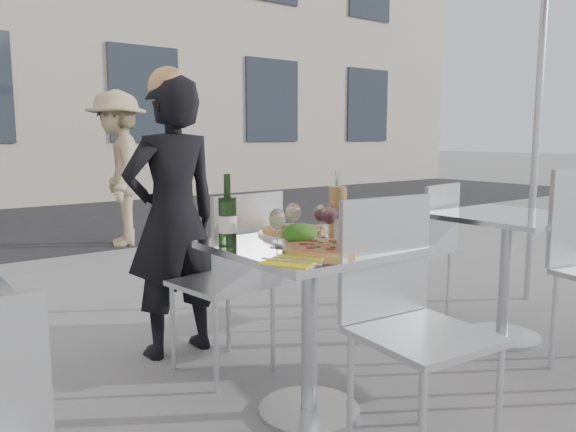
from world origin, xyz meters
TOP-DOWN VIEW (x-y plane):
  - ground at (0.00, 0.00)m, footprint 80.00×80.00m
  - main_table at (0.00, 0.00)m, footprint 0.72×0.72m
  - side_table_right at (1.50, 0.00)m, footprint 0.72×0.72m
  - chair_far at (-0.05, 0.52)m, footprint 0.47×0.48m
  - chair_near at (0.11, -0.43)m, footprint 0.48×0.49m
  - side_chair_rfar at (1.44, 0.54)m, footprint 0.46×0.47m
  - woman_diner at (-0.14, 0.99)m, footprint 0.56×0.37m
  - pedestrian_b at (0.81, 4.24)m, footprint 0.93×1.23m
  - pizza_near at (-0.04, -0.15)m, footprint 0.32×0.32m
  - pizza_far at (0.08, 0.21)m, footprint 0.32×0.32m
  - salad_plate at (-0.04, 0.03)m, footprint 0.22×0.22m
  - wine_bottle at (-0.29, 0.17)m, footprint 0.07×0.08m
  - carafe at (0.25, 0.10)m, footprint 0.08×0.08m
  - sugar_shaker at (0.19, 0.01)m, footprint 0.06×0.06m
  - wineglass_white_a at (-0.15, 0.03)m, footprint 0.07×0.07m
  - wineglass_white_b at (0.03, 0.15)m, footprint 0.07×0.07m
  - wineglass_red_a at (0.10, -0.00)m, footprint 0.07×0.07m
  - wineglass_red_b at (0.12, 0.06)m, footprint 0.07×0.07m
  - napkin_left at (-0.27, -0.22)m, footprint 0.24×0.24m
  - napkin_right at (0.27, -0.16)m, footprint 0.24×0.24m

SIDE VIEW (x-z plane):
  - ground at x=0.00m, z-range 0.00..0.00m
  - side_chair_rfar at x=1.44m, z-range 0.08..0.98m
  - main_table at x=0.00m, z-range 0.16..0.91m
  - side_table_right at x=1.50m, z-range 0.16..0.91m
  - chair_far at x=-0.05m, z-range 0.09..1.01m
  - chair_near at x=0.11m, z-range 0.09..1.05m
  - napkin_left at x=-0.27m, z-range 0.75..0.76m
  - napkin_right at x=0.27m, z-range 0.75..0.76m
  - woman_diner at x=-0.14m, z-range 0.00..1.51m
  - pizza_near at x=-0.04m, z-range 0.75..0.77m
  - pizza_far at x=0.08m, z-range 0.75..0.78m
  - salad_plate at x=-0.04m, z-range 0.74..0.83m
  - sugar_shaker at x=0.19m, z-range 0.75..0.86m
  - pedestrian_b at x=0.81m, z-range 0.00..1.70m
  - wineglass_white_a at x=-0.15m, z-range 0.78..0.94m
  - wineglass_white_b at x=0.03m, z-range 0.78..0.94m
  - wineglass_red_a at x=0.10m, z-range 0.78..0.94m
  - wineglass_red_b at x=0.12m, z-range 0.78..0.94m
  - wine_bottle at x=-0.29m, z-range 0.72..1.01m
  - carafe at x=0.25m, z-range 0.72..1.01m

